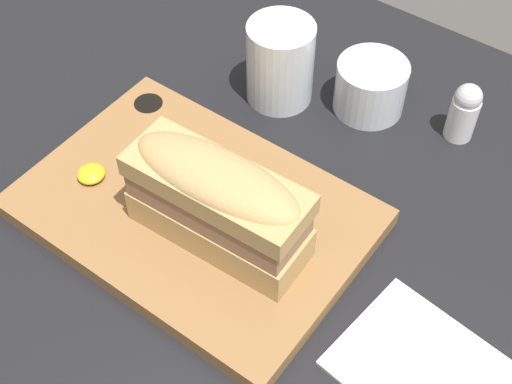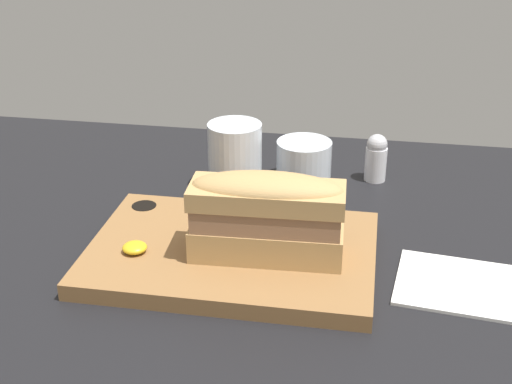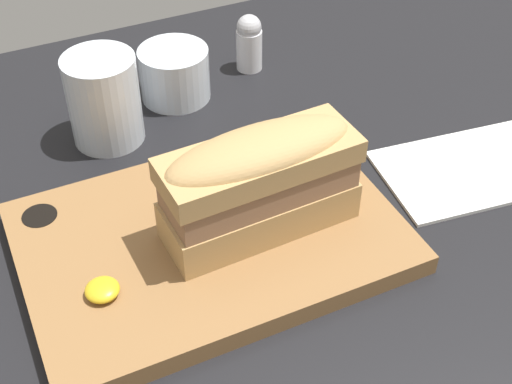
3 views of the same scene
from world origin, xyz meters
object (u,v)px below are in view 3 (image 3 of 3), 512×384
serving_board (209,238)px  napkin (471,169)px  wine_glass (175,76)px  water_glass (105,105)px  sandwich (260,179)px  salt_shaker (249,42)px

serving_board → napkin: (29.60, -1.52, -0.85)cm
wine_glass → water_glass: bearing=-154.5°
water_glass → wine_glass: 10.89cm
serving_board → sandwich: (4.60, -1.46, 6.72)cm
serving_board → wine_glass: size_ratio=4.15×
napkin → serving_board: bearing=177.1°
serving_board → salt_shaker: bearing=58.5°
serving_board → water_glass: (-3.71, 20.67, 3.37)cm
wine_glass → napkin: size_ratio=0.41×
wine_glass → sandwich: bearing=-93.0°
sandwich → water_glass: size_ratio=1.79×
sandwich → salt_shaker: sandwich is taller
sandwich → napkin: (25.01, -0.06, -7.57)cm
wine_glass → salt_shaker: 11.04cm
serving_board → sandwich: size_ratio=1.91×
sandwich → wine_glass: 27.26cm
sandwich → serving_board: bearing=162.4°
salt_shaker → serving_board: bearing=-121.5°
water_glass → wine_glass: (9.72, 4.64, -1.63)cm
serving_board → wine_glass: wine_glass is taller
wine_glass → napkin: (23.59, -26.83, -2.60)cm
water_glass → wine_glass: bearing=25.5°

